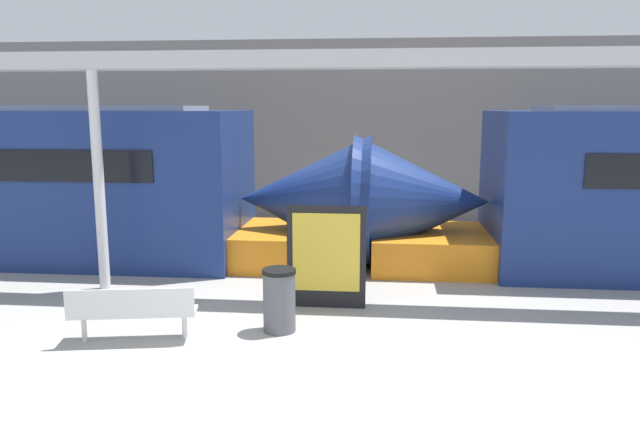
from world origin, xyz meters
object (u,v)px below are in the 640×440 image
poster_board (326,257)px  support_column_near (99,183)px  trash_bin (279,300)px  bench_near (132,309)px

poster_board → support_column_near: (-3.99, 0.63, 1.05)m
poster_board → support_column_near: 4.18m
trash_bin → poster_board: 1.33m
poster_board → support_column_near: support_column_near is taller
poster_board → trash_bin: bearing=-116.3°
support_column_near → trash_bin: bearing=-27.4°
trash_bin → support_column_near: bearing=152.6°
bench_near → support_column_near: (-1.52, 2.43, 1.42)m
trash_bin → poster_board: bearing=63.7°
trash_bin → poster_board: size_ratio=0.55×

